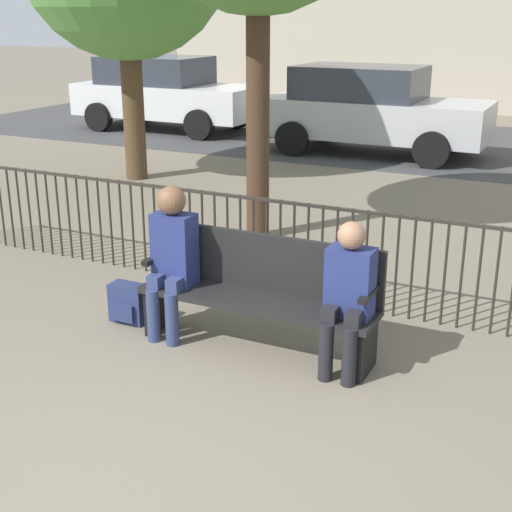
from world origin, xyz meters
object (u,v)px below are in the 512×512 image
park_bench (260,289)px  seated_person_0 (172,253)px  backpack (129,304)px  seated_person_1 (348,291)px  parked_car_0 (370,109)px  parked_car_2 (164,92)px

park_bench → seated_person_0: 0.79m
park_bench → backpack: (-1.24, -0.08, -0.33)m
seated_person_1 → parked_car_0: size_ratio=0.28×
park_bench → backpack: bearing=-176.4°
seated_person_0 → park_bench: bearing=9.7°
parked_car_0 → parked_car_2: bearing=172.1°
seated_person_1 → parked_car_2: size_ratio=0.28×
seated_person_0 → parked_car_0: size_ratio=0.31×
park_bench → seated_person_0: bearing=-170.3°
parked_car_0 → parked_car_2: same height
parked_car_0 → park_bench: bearing=-78.4°
seated_person_1 → seated_person_0: bearing=179.8°
seated_person_0 → parked_car_2: (-6.02, 9.20, 0.12)m
seated_person_0 → parked_car_0: parked_car_0 is taller
backpack → parked_car_2: size_ratio=0.08×
park_bench → seated_person_0: size_ratio=1.53×
backpack → parked_car_0: 8.49m
park_bench → backpack: 1.29m
parked_car_0 → parked_car_2: 5.09m
park_bench → seated_person_1: 0.80m
park_bench → backpack: size_ratio=5.68×
seated_person_0 → backpack: 0.75m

